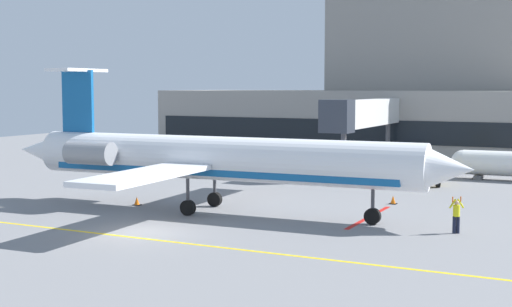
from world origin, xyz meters
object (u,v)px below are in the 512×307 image
Objects in this scene: pushback_tractor at (425,173)px; baggage_tug at (320,168)px; regional_jet at (212,158)px; fuel_tank at (504,164)px; marshaller at (456,215)px.

baggage_tug is at bearing -175.59° from pushback_tractor.
regional_jet reaches higher than pushback_tractor.
fuel_tank is (13.36, 6.08, 0.37)m from baggage_tug.
fuel_tank is 4.37× the size of marshaller.
fuel_tank is (5.07, 5.44, 0.39)m from pushback_tractor.
fuel_tank reaches higher than pushback_tractor.
marshaller is at bearing -50.25° from baggage_tug.
regional_jet is 15.66× the size of marshaller.
regional_jet is at bearing -116.62° from pushback_tractor.
fuel_tank is at bearing 47.01° from pushback_tractor.
baggage_tug is 1.87× the size of marshaller.
pushback_tractor is 7.44m from fuel_tank.
regional_jet is 26.73m from fuel_tank.
fuel_tank reaches higher than marshaller.
regional_jet reaches higher than baggage_tug.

